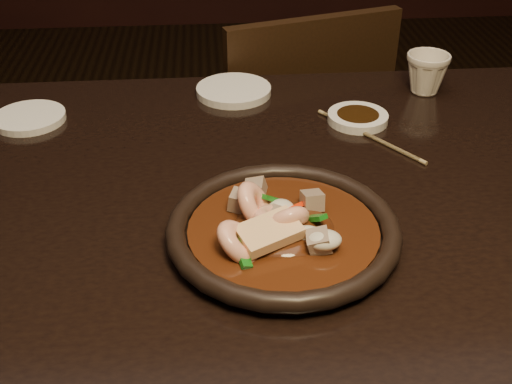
{
  "coord_description": "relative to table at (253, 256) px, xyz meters",
  "views": [
    {
      "loc": [
        -0.05,
        -0.69,
        1.24
      ],
      "look_at": [
        0.0,
        -0.03,
        0.8
      ],
      "focal_mm": 45.0,
      "sensor_mm": 36.0,
      "label": 1
    }
  ],
  "objects": [
    {
      "name": "tea_cup",
      "position": [
        0.34,
        0.35,
        0.12
      ],
      "size": [
        0.08,
        0.08,
        0.08
      ],
      "primitive_type": "imported",
      "rotation": [
        0.0,
        0.0,
        0.05
      ],
      "color": "beige",
      "rests_on": "table"
    },
    {
      "name": "table",
      "position": [
        0.0,
        0.0,
        0.0
      ],
      "size": [
        1.6,
        0.9,
        0.75
      ],
      "color": "black",
      "rests_on": "floor"
    },
    {
      "name": "chair",
      "position": [
        0.13,
        0.63,
        -0.22
      ],
      "size": [
        0.49,
        0.49,
        0.84
      ],
      "rotation": [
        0.0,
        0.0,
        3.43
      ],
      "color": "black",
      "rests_on": "floor"
    },
    {
      "name": "saucer_right",
      "position": [
        -0.01,
        0.37,
        0.08
      ],
      "size": [
        0.13,
        0.13,
        0.01
      ],
      "primitive_type": "cylinder",
      "color": "white",
      "rests_on": "table"
    },
    {
      "name": "soy_dish",
      "position": [
        0.19,
        0.24,
        0.08
      ],
      "size": [
        0.1,
        0.1,
        0.01
      ],
      "primitive_type": "cylinder",
      "color": "white",
      "rests_on": "table"
    },
    {
      "name": "napkin",
      "position": [
        0.02,
        0.01,
        0.08
      ],
      "size": [
        0.17,
        0.17,
        0.0
      ],
      "primitive_type": "cube",
      "rotation": [
        0.0,
        0.0,
        0.29
      ],
      "color": "#AC6A7A",
      "rests_on": "table"
    },
    {
      "name": "chopsticks",
      "position": [
        0.2,
        0.19,
        0.08
      ],
      "size": [
        0.13,
        0.19,
        0.01
      ],
      "rotation": [
        0.0,
        0.0,
        0.61
      ],
      "color": "tan",
      "rests_on": "table"
    },
    {
      "name": "plate",
      "position": [
        0.03,
        -0.07,
        0.09
      ],
      "size": [
        0.29,
        0.29,
        0.03
      ],
      "color": "black",
      "rests_on": "table"
    },
    {
      "name": "stirfry",
      "position": [
        0.03,
        -0.07,
        0.1
      ],
      "size": [
        0.15,
        0.18,
        0.07
      ],
      "color": "#3A190A",
      "rests_on": "plate"
    },
    {
      "name": "saucer_left",
      "position": [
        -0.35,
        0.29,
        0.08
      ],
      "size": [
        0.12,
        0.12,
        0.01
      ],
      "primitive_type": "cylinder",
      "color": "white",
      "rests_on": "table"
    }
  ]
}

